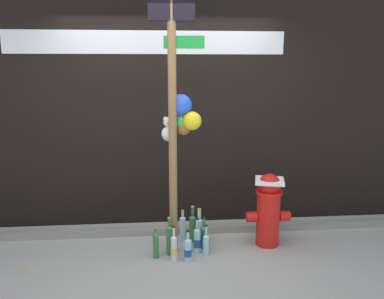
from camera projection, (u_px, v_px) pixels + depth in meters
name	position (u px, v px, depth m)	size (l,w,h in m)	color
ground_plane	(172.00, 276.00, 3.63)	(14.00, 14.00, 0.00)	#9E9B93
building_wall	(166.00, 69.00, 4.60)	(10.00, 0.21, 3.80)	black
curb_strip	(169.00, 230.00, 4.55)	(8.00, 0.12, 0.08)	gray
memorial_post	(178.00, 100.00, 3.85)	(0.54, 0.30, 2.70)	olive
fire_hydrant	(268.00, 208.00, 4.20)	(0.48, 0.37, 0.81)	red
bottle_0	(188.00, 250.00, 3.88)	(0.08, 0.08, 0.33)	#93CCE0
bottle_1	(206.00, 243.00, 4.02)	(0.07, 0.07, 0.33)	#93CCE0
bottle_2	(199.00, 230.00, 4.25)	(0.08, 0.08, 0.41)	#B2DBEA
bottle_3	(183.00, 228.00, 4.31)	(0.07, 0.07, 0.37)	#B2DBEA
bottle_4	(169.00, 239.00, 4.01)	(0.07, 0.07, 0.41)	#337038
bottle_5	(204.00, 236.00, 4.15)	(0.08, 0.08, 0.36)	#337038
bottle_6	(197.00, 240.00, 4.06)	(0.07, 0.07, 0.38)	#93CCE0
bottle_7	(156.00, 245.00, 3.95)	(0.06, 0.06, 0.34)	#337038
bottle_8	(193.00, 227.00, 4.32)	(0.08, 0.08, 0.42)	#337038
bottle_9	(174.00, 247.00, 3.91)	(0.07, 0.07, 0.36)	silver
litter_1	(23.00, 271.00, 3.71)	(0.07, 0.06, 0.01)	tan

